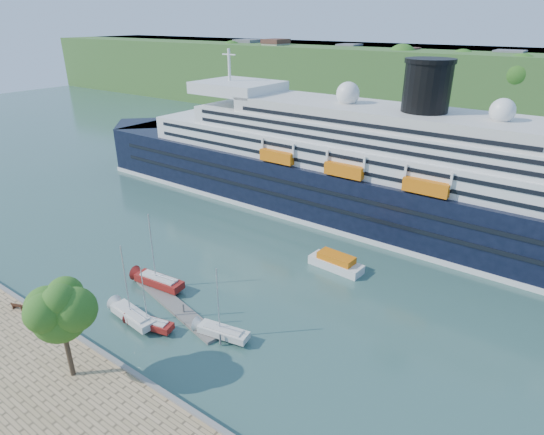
{
  "coord_description": "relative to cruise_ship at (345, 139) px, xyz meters",
  "views": [
    {
      "loc": [
        37.08,
        -20.52,
        33.48
      ],
      "look_at": [
        0.57,
        30.0,
        6.01
      ],
      "focal_mm": 30.0,
      "sensor_mm": 36.0,
      "label": 1
    }
  ],
  "objects": [
    {
      "name": "sailboat_extra",
      "position": [
        -7.39,
        -37.54,
        -8.92
      ],
      "size": [
        8.14,
        3.04,
        10.27
      ],
      "primitive_type": null,
      "rotation": [
        0.0,
        0.0,
        0.11
      ],
      "color": "maroon",
      "rests_on": "ground"
    },
    {
      "name": "sailboat_red",
      "position": [
        -1.34,
        -44.16,
        -10.11
      ],
      "size": [
        6.35,
        3.07,
        7.91
      ],
      "primitive_type": null,
      "rotation": [
        0.0,
        0.0,
        0.23
      ],
      "color": "maroon",
      "rests_on": "ground"
    },
    {
      "name": "quay_coping",
      "position": [
        -1.51,
        -50.76,
        -12.91
      ],
      "size": [
        220.0,
        0.5,
        0.3
      ],
      "primitive_type": "cube",
      "color": "slate",
      "rests_on": "promenade"
    },
    {
      "name": "floating_pontoon",
      "position": [
        -2.23,
        -39.48,
        -13.87
      ],
      "size": [
        17.43,
        5.89,
        0.39
      ],
      "primitive_type": null,
      "rotation": [
        0.0,
        0.0,
        -0.22
      ],
      "color": "slate",
      "rests_on": "ground"
    },
    {
      "name": "ground",
      "position": [
        -1.51,
        -50.56,
        -14.06
      ],
      "size": [
        400.0,
        400.0,
        0.0
      ],
      "primitive_type": "plane",
      "color": "#335A52",
      "rests_on": "ground"
    },
    {
      "name": "sailboat_white_near",
      "position": [
        -4.0,
        -44.55,
        -9.21
      ],
      "size": [
        7.69,
        2.82,
        9.71
      ],
      "primitive_type": null,
      "rotation": [
        0.0,
        0.0,
        -0.1
      ],
      "color": "silver",
      "rests_on": "ground"
    },
    {
      "name": "cruise_ship",
      "position": [
        0.0,
        0.0,
        0.0
      ],
      "size": [
        125.35,
        19.12,
        28.12
      ],
      "primitive_type": null,
      "rotation": [
        0.0,
        0.0,
        -0.01
      ],
      "color": "black",
      "rests_on": "ground"
    },
    {
      "name": "far_hillside",
      "position": [
        -1.51,
        94.44,
        -2.06
      ],
      "size": [
        400.0,
        50.0,
        24.0
      ],
      "primitive_type": "cube",
      "color": "#3D6327",
      "rests_on": "ground"
    },
    {
      "name": "sailboat_white_far",
      "position": [
        6.64,
        -40.44,
        -9.76
      ],
      "size": [
        6.89,
        3.1,
        8.61
      ],
      "primitive_type": null,
      "rotation": [
        0.0,
        0.0,
        0.19
      ],
      "color": "silver",
      "rests_on": "ground"
    },
    {
      "name": "promenade_tree",
      "position": [
        -0.96,
        -54.29,
        -7.26
      ],
      "size": [
        7.0,
        7.0,
        11.59
      ],
      "primitive_type": null,
      "color": "#295716",
      "rests_on": "promenade"
    },
    {
      "name": "park_bench",
      "position": [
        -16.4,
        -51.81,
        -12.55
      ],
      "size": [
        1.72,
        1.13,
        1.02
      ],
      "primitive_type": null,
      "rotation": [
        0.0,
        0.0,
        0.33
      ],
      "color": "#4D2916",
      "rests_on": "promenade"
    },
    {
      "name": "tender_launch",
      "position": [
        9.37,
        -18.96,
        -12.94
      ],
      "size": [
        8.27,
        3.3,
        2.24
      ],
      "primitive_type": null,
      "rotation": [
        0.0,
        0.0,
        -0.07
      ],
      "color": "orange",
      "rests_on": "ground"
    }
  ]
}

